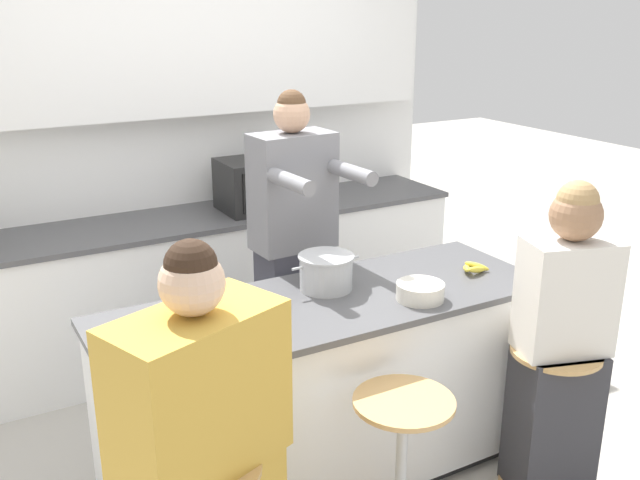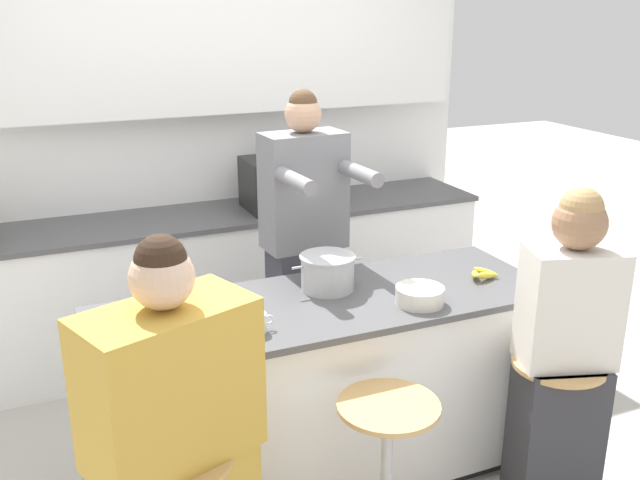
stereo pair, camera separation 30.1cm
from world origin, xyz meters
name	(u,v)px [view 1 (the left image)]	position (x,y,z in m)	size (l,w,h in m)	color
ground_plane	(327,475)	(0.00, 0.00, 0.00)	(16.00, 16.00, 0.00)	#B2ADA3
wall_back	(182,98)	(0.00, 1.77, 1.54)	(3.49, 0.22, 2.70)	white
back_counter	(208,283)	(0.00, 1.49, 0.44)	(3.24, 0.60, 0.88)	white
kitchen_island	(328,390)	(0.00, 0.00, 0.45)	(1.99, 0.70, 0.88)	black
bar_stool_center	(401,470)	(0.00, -0.56, 0.39)	(0.38, 0.38, 0.70)	tan
bar_stool_rightmost	(549,413)	(0.80, -0.56, 0.39)	(0.38, 0.38, 0.70)	tan
person_cooking	(294,263)	(0.13, 0.56, 0.84)	(0.43, 0.56, 1.71)	#383842
person_wrapped_blanket	(203,469)	(-0.79, -0.56, 0.68)	(0.60, 0.45, 1.45)	gold
person_seated_near	(559,355)	(0.81, -0.56, 0.67)	(0.42, 0.35, 1.43)	#333338
cooking_pot	(326,272)	(0.06, 0.11, 0.96)	(0.33, 0.25, 0.16)	#B7BABC
fruit_bowl	(420,291)	(0.35, -0.19, 0.92)	(0.21, 0.21, 0.07)	silver
coffee_cup_near	(266,325)	(-0.37, -0.17, 0.92)	(0.11, 0.08, 0.08)	white
banana_bunch	(473,268)	(0.76, -0.06, 0.91)	(0.16, 0.12, 0.05)	yellow
juice_carton	(176,314)	(-0.66, 0.00, 0.96)	(0.08, 0.08, 0.17)	#7A428E
microwave	(262,184)	(0.37, 1.45, 1.04)	(0.51, 0.36, 0.31)	black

